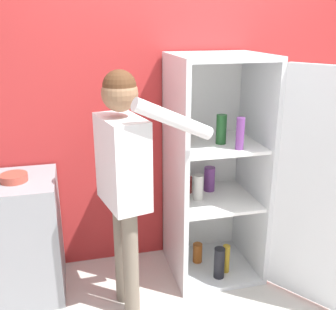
# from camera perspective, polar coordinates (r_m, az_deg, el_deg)

# --- Properties ---
(wall_back) EXTENTS (7.00, 0.06, 2.55)m
(wall_back) POSITION_cam_1_polar(r_m,az_deg,el_deg) (3.21, 1.82, 6.73)
(wall_back) COLOR #B72D2D
(wall_back) RESTS_ON ground_plane
(refrigerator) EXTENTS (1.10, 1.21, 1.73)m
(refrigerator) POSITION_cam_1_polar(r_m,az_deg,el_deg) (3.01, 9.57, -2.68)
(refrigerator) COLOR silver
(refrigerator) RESTS_ON ground_plane
(person) EXTENTS (0.72, 0.54, 1.68)m
(person) POSITION_cam_1_polar(r_m,az_deg,el_deg) (2.51, -6.42, -1.54)
(person) COLOR #726656
(person) RESTS_ON ground_plane
(counter) EXTENTS (0.72, 0.55, 0.91)m
(counter) POSITION_cam_1_polar(r_m,az_deg,el_deg) (3.12, -22.02, -11.27)
(counter) COLOR gray
(counter) RESTS_ON ground_plane
(bowl) EXTENTS (0.18, 0.18, 0.05)m
(bowl) POSITION_cam_1_polar(r_m,az_deg,el_deg) (2.88, -21.46, -3.08)
(bowl) COLOR #B24738
(bowl) RESTS_ON counter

